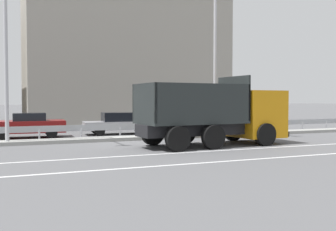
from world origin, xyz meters
name	(u,v)px	position (x,y,z in m)	size (l,w,h in m)	color
ground_plane	(136,143)	(0.00, 0.00, 0.00)	(320.00, 320.00, 0.00)	#565659
lane_strip_0	(232,150)	(2.90, -4.05, 0.00)	(55.90, 0.16, 0.01)	silver
lane_strip_1	(270,158)	(2.90, -6.59, 0.00)	(55.90, 0.16, 0.01)	silver
median_island	(126,138)	(0.00, 1.58, 0.09)	(30.75, 1.10, 0.18)	gray
median_guardrail	(120,128)	(0.00, 2.75, 0.57)	(55.90, 0.09, 0.78)	#9EA0A5
dump_truck	(229,117)	(3.89, -2.19, 1.28)	(7.20, 3.15, 3.21)	orange
median_road_sign	(261,115)	(8.48, 1.58, 1.20)	(0.80, 0.16, 2.23)	white
street_lamp_1	(5,28)	(-5.78, 1.35, 5.38)	(0.70, 2.53, 9.70)	#ADADB2
street_lamp_2	(217,55)	(5.41, 1.60, 4.65)	(0.70, 2.26, 8.34)	#ADADB2
parked_car_3	(28,125)	(-4.69, 4.90, 0.71)	(4.12, 2.02, 1.39)	maroon
parked_car_4	(120,123)	(0.64, 5.11, 0.68)	(4.53, 2.04, 1.34)	#A3A3A8
background_building_1	(124,55)	(4.29, 16.29, 6.13)	(17.13, 9.14, 12.27)	gray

